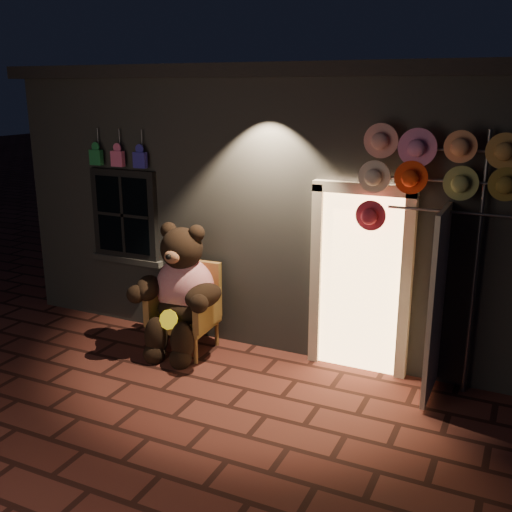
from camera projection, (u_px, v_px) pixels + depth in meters
The scene contains 5 objects.
ground at pixel (194, 398), 6.37m from camera, with size 60.00×60.00×0.00m, color #5B2A23.
shop_building at pixel (323, 183), 9.37m from camera, with size 7.30×5.95×3.51m.
wicker_armchair at pixel (187, 307), 7.47m from camera, with size 0.79×0.72×1.10m.
teddy_bear at pixel (181, 292), 7.28m from camera, with size 1.21×0.95×1.66m.
hat_rack at pixel (432, 173), 5.99m from camera, with size 1.60×0.22×2.82m.
Camera 1 is at (3.03, -4.89, 3.19)m, focal length 42.00 mm.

